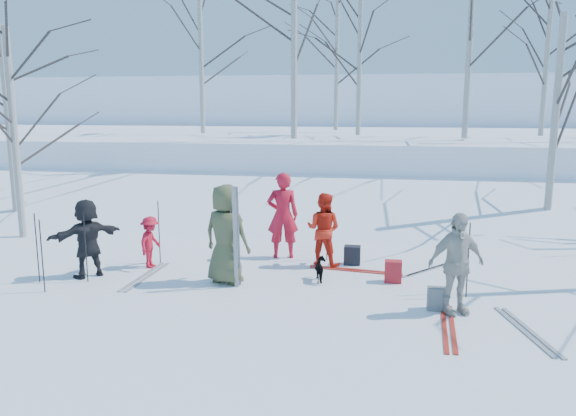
% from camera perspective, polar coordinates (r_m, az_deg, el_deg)
% --- Properties ---
extents(ground, '(120.00, 120.00, 0.00)m').
position_cam_1_polar(ground, '(10.10, -1.49, -8.81)').
color(ground, white).
rests_on(ground, ground).
extents(snow_ramp, '(70.00, 9.49, 4.12)m').
position_cam_1_polar(snow_ramp, '(16.76, 3.25, -0.50)').
color(snow_ramp, white).
rests_on(snow_ramp, ground).
extents(snow_plateau, '(70.00, 18.00, 2.20)m').
position_cam_1_polar(snow_plateau, '(26.51, 5.81, 5.36)').
color(snow_plateau, white).
rests_on(snow_plateau, ground).
extents(far_hill, '(90.00, 30.00, 6.00)m').
position_cam_1_polar(far_hill, '(47.40, 7.72, 8.76)').
color(far_hill, white).
rests_on(far_hill, ground).
extents(skier_olive_center, '(1.06, 0.84, 1.89)m').
position_cam_1_polar(skier_olive_center, '(10.58, -6.33, -2.65)').
color(skier_olive_center, '#42482B').
rests_on(skier_olive_center, ground).
extents(skier_red_north, '(0.77, 0.59, 1.89)m').
position_cam_1_polar(skier_red_north, '(12.27, -0.55, -0.74)').
color(skier_red_north, red).
rests_on(skier_red_north, ground).
extents(skier_redor_behind, '(0.87, 0.75, 1.54)m').
position_cam_1_polar(skier_redor_behind, '(11.74, 3.63, -2.17)').
color(skier_redor_behind, red).
rests_on(skier_redor_behind, ground).
extents(skier_red_seated, '(0.44, 0.72, 1.07)m').
position_cam_1_polar(skier_red_seated, '(11.95, -13.80, -3.38)').
color(skier_red_seated, red).
rests_on(skier_red_seated, ground).
extents(skier_cream_east, '(1.06, 0.78, 1.67)m').
position_cam_1_polar(skier_cream_east, '(9.39, 16.71, -5.44)').
color(skier_cream_east, beige).
rests_on(skier_cream_east, ground).
extents(skier_grey_west, '(1.28, 1.39, 1.55)m').
position_cam_1_polar(skier_grey_west, '(11.60, -19.73, -2.89)').
color(skier_grey_west, black).
rests_on(skier_grey_west, ground).
extents(dog, '(0.38, 0.58, 0.45)m').
position_cam_1_polar(dog, '(10.80, 3.42, -6.27)').
color(dog, black).
rests_on(dog, ground).
extents(upright_ski_left, '(0.08, 0.16, 1.90)m').
position_cam_1_polar(upright_ski_left, '(10.23, -5.39, -3.05)').
color(upright_ski_left, silver).
rests_on(upright_ski_left, ground).
extents(upright_ski_right, '(0.09, 0.23, 1.89)m').
position_cam_1_polar(upright_ski_right, '(10.32, -5.13, -2.93)').
color(upright_ski_right, silver).
rests_on(upright_ski_right, ground).
extents(ski_pair_a, '(1.03, 1.99, 0.02)m').
position_cam_1_polar(ski_pair_a, '(9.28, 23.08, -11.40)').
color(ski_pair_a, silver).
rests_on(ski_pair_a, ground).
extents(ski_pair_b, '(0.43, 1.92, 0.02)m').
position_cam_1_polar(ski_pair_b, '(9.01, 15.99, -11.61)').
color(ski_pair_b, '#A42217').
rests_on(ski_pair_b, ground).
extents(ski_pair_c, '(0.31, 1.91, 0.02)m').
position_cam_1_polar(ski_pair_c, '(11.44, -14.30, -6.75)').
color(ski_pair_c, silver).
rests_on(ski_pair_c, ground).
extents(ski_pair_e, '(0.68, 1.95, 0.02)m').
position_cam_1_polar(ski_pair_e, '(11.57, 6.84, -6.30)').
color(ski_pair_e, '#A42217').
rests_on(ski_pair_e, ground).
extents(ski_pair_f, '(2.07, 2.10, 0.02)m').
position_cam_1_polar(ski_pair_f, '(12.05, 14.61, -5.89)').
color(ski_pair_f, silver).
rests_on(ski_pair_f, ground).
extents(ski_pole_a, '(0.02, 0.02, 1.34)m').
position_cam_1_polar(ski_pole_a, '(10.27, 17.83, -5.08)').
color(ski_pole_a, black).
rests_on(ski_pole_a, ground).
extents(ski_pole_b, '(0.02, 0.02, 1.34)m').
position_cam_1_polar(ski_pole_b, '(11.31, -19.87, -3.79)').
color(ski_pole_b, black).
rests_on(ski_pole_b, ground).
extents(ski_pole_c, '(0.02, 0.02, 1.34)m').
position_cam_1_polar(ski_pole_c, '(10.44, 17.18, -4.78)').
color(ski_pole_c, black).
rests_on(ski_pole_c, ground).
extents(ski_pole_d, '(0.02, 0.02, 1.34)m').
position_cam_1_polar(ski_pole_d, '(12.22, -12.96, -2.40)').
color(ski_pole_d, black).
rests_on(ski_pole_d, ground).
extents(ski_pole_e, '(0.02, 0.02, 1.34)m').
position_cam_1_polar(ski_pole_e, '(12.15, 4.00, -2.22)').
color(ski_pole_e, black).
rests_on(ski_pole_e, ground).
extents(ski_pole_f, '(0.02, 0.02, 1.34)m').
position_cam_1_polar(ski_pole_f, '(10.96, -23.71, -4.50)').
color(ski_pole_f, black).
rests_on(ski_pole_f, ground).
extents(ski_pole_g, '(0.02, 0.02, 1.34)m').
position_cam_1_polar(ski_pole_g, '(11.59, -24.15, -3.75)').
color(ski_pole_g, black).
rests_on(ski_pole_g, ground).
extents(backpack_red, '(0.32, 0.22, 0.42)m').
position_cam_1_polar(backpack_red, '(10.91, 10.63, -6.35)').
color(backpack_red, '#A71920').
rests_on(backpack_red, ground).
extents(backpack_grey, '(0.30, 0.20, 0.38)m').
position_cam_1_polar(backpack_grey, '(9.65, 14.86, -8.91)').
color(backpack_grey, slate).
rests_on(backpack_grey, ground).
extents(backpack_dark, '(0.34, 0.24, 0.40)m').
position_cam_1_polar(backpack_dark, '(11.96, 6.54, -4.79)').
color(backpack_dark, black).
rests_on(backpack_dark, ground).
extents(birch_plateau_a, '(5.35, 5.35, 6.78)m').
position_cam_1_polar(birch_plateau_a, '(20.64, 18.00, 16.26)').
color(birch_plateau_a, silver).
rests_on(birch_plateau_a, snow_plateau).
extents(birch_plateau_c, '(4.21, 4.21, 5.16)m').
position_cam_1_polar(birch_plateau_c, '(22.89, 24.76, 13.16)').
color(birch_plateau_c, silver).
rests_on(birch_plateau_c, snow_plateau).
extents(birch_plateau_d, '(4.58, 4.58, 5.68)m').
position_cam_1_polar(birch_plateau_d, '(25.60, 4.96, 14.25)').
color(birch_plateau_d, silver).
rests_on(birch_plateau_d, snow_plateau).
extents(birch_plateau_e, '(4.11, 4.11, 5.02)m').
position_cam_1_polar(birch_plateau_e, '(21.59, 7.26, 14.04)').
color(birch_plateau_e, silver).
rests_on(birch_plateau_e, snow_plateau).
extents(birch_plateau_f, '(4.39, 4.39, 5.41)m').
position_cam_1_polar(birch_plateau_f, '(23.15, -8.80, 14.24)').
color(birch_plateau_f, silver).
rests_on(birch_plateau_f, snow_plateau).
extents(birch_plateau_g, '(5.30, 5.30, 6.71)m').
position_cam_1_polar(birch_plateau_g, '(19.26, 0.61, 17.09)').
color(birch_plateau_g, silver).
rests_on(birch_plateau_g, snow_plateau).
extents(birch_edge_a, '(4.24, 4.24, 5.20)m').
position_cam_1_polar(birch_edge_a, '(15.56, -26.04, 6.71)').
color(birch_edge_a, silver).
rests_on(birch_edge_a, ground).
extents(birch_edge_d, '(4.46, 4.46, 5.51)m').
position_cam_1_polar(birch_edge_d, '(17.88, -26.51, 7.53)').
color(birch_edge_d, silver).
rests_on(birch_edge_d, ground).
extents(birch_edge_e, '(4.51, 4.51, 5.59)m').
position_cam_1_polar(birch_edge_e, '(16.09, 25.46, 7.55)').
color(birch_edge_e, silver).
rests_on(birch_edge_e, ground).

